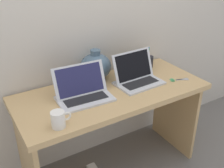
{
  "coord_description": "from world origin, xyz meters",
  "views": [
    {
      "loc": [
        -0.87,
        -1.44,
        1.65
      ],
      "look_at": [
        0.0,
        0.0,
        0.78
      ],
      "focal_mm": 43.7,
      "sensor_mm": 36.0,
      "label": 1
    }
  ],
  "objects_px": {
    "laptop_left": "(83,90)",
    "coffee_mug": "(59,119)",
    "laptop_right": "(136,75)",
    "pen_cup": "(149,61)",
    "green_vase": "(96,66)",
    "power_brick": "(92,168)",
    "scissors": "(176,80)"
  },
  "relations": [
    {
      "from": "scissors",
      "to": "power_brick",
      "type": "xyz_separation_m",
      "value": [
        -0.64,
        0.19,
        -0.72
      ]
    },
    {
      "from": "laptop_left",
      "to": "coffee_mug",
      "type": "xyz_separation_m",
      "value": [
        -0.26,
        -0.23,
        -0.01
      ]
    },
    {
      "from": "pen_cup",
      "to": "laptop_right",
      "type": "bearing_deg",
      "value": -144.9
    },
    {
      "from": "laptop_left",
      "to": "green_vase",
      "type": "xyz_separation_m",
      "value": [
        0.22,
        0.22,
        0.04
      ]
    },
    {
      "from": "laptop_right",
      "to": "scissors",
      "type": "distance_m",
      "value": 0.31
    },
    {
      "from": "laptop_right",
      "to": "pen_cup",
      "type": "bearing_deg",
      "value": 35.1
    },
    {
      "from": "scissors",
      "to": "power_brick",
      "type": "distance_m",
      "value": 0.98
    },
    {
      "from": "laptop_left",
      "to": "coffee_mug",
      "type": "distance_m",
      "value": 0.34
    },
    {
      "from": "laptop_left",
      "to": "pen_cup",
      "type": "bearing_deg",
      "value": 14.67
    },
    {
      "from": "laptop_right",
      "to": "power_brick",
      "type": "height_order",
      "value": "laptop_right"
    },
    {
      "from": "green_vase",
      "to": "pen_cup",
      "type": "xyz_separation_m",
      "value": [
        0.47,
        -0.04,
        -0.05
      ]
    },
    {
      "from": "green_vase",
      "to": "scissors",
      "type": "xyz_separation_m",
      "value": [
        0.5,
        -0.35,
        -0.1
      ]
    },
    {
      "from": "green_vase",
      "to": "laptop_right",
      "type": "bearing_deg",
      "value": -45.13
    },
    {
      "from": "pen_cup",
      "to": "scissors",
      "type": "height_order",
      "value": "pen_cup"
    },
    {
      "from": "pen_cup",
      "to": "coffee_mug",
      "type": "bearing_deg",
      "value": -156.78
    },
    {
      "from": "laptop_left",
      "to": "power_brick",
      "type": "height_order",
      "value": "laptop_left"
    },
    {
      "from": "laptop_right",
      "to": "power_brick",
      "type": "bearing_deg",
      "value": 170.39
    },
    {
      "from": "laptop_right",
      "to": "scissors",
      "type": "bearing_deg",
      "value": -25.22
    },
    {
      "from": "laptop_right",
      "to": "coffee_mug",
      "type": "bearing_deg",
      "value": -161.81
    },
    {
      "from": "laptop_left",
      "to": "scissors",
      "type": "relative_size",
      "value": 2.54
    },
    {
      "from": "laptop_left",
      "to": "power_brick",
      "type": "xyz_separation_m",
      "value": [
        0.07,
        0.06,
        -0.78
      ]
    },
    {
      "from": "laptop_left",
      "to": "green_vase",
      "type": "relative_size",
      "value": 1.58
    },
    {
      "from": "green_vase",
      "to": "coffee_mug",
      "type": "relative_size",
      "value": 1.95
    },
    {
      "from": "laptop_left",
      "to": "green_vase",
      "type": "height_order",
      "value": "green_vase"
    },
    {
      "from": "coffee_mug",
      "to": "scissors",
      "type": "bearing_deg",
      "value": 5.77
    },
    {
      "from": "green_vase",
      "to": "pen_cup",
      "type": "height_order",
      "value": "green_vase"
    },
    {
      "from": "pen_cup",
      "to": "power_brick",
      "type": "bearing_deg",
      "value": -169.23
    },
    {
      "from": "pen_cup",
      "to": "power_brick",
      "type": "xyz_separation_m",
      "value": [
        -0.62,
        -0.12,
        -0.77
      ]
    },
    {
      "from": "laptop_left",
      "to": "coffee_mug",
      "type": "relative_size",
      "value": 3.09
    },
    {
      "from": "coffee_mug",
      "to": "pen_cup",
      "type": "relative_size",
      "value": 0.71
    },
    {
      "from": "laptop_right",
      "to": "scissors",
      "type": "xyz_separation_m",
      "value": [
        0.28,
        -0.13,
        -0.06
      ]
    },
    {
      "from": "laptop_left",
      "to": "pen_cup",
      "type": "height_order",
      "value": "laptop_left"
    }
  ]
}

